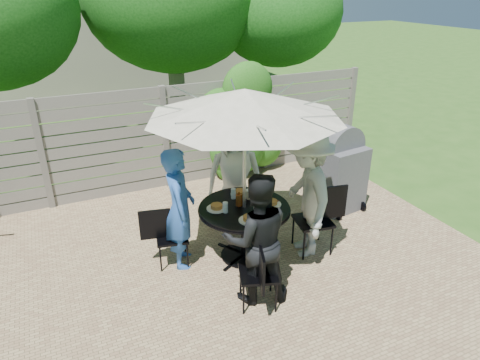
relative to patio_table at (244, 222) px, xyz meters
name	(u,v)px	position (x,y,z in m)	size (l,w,h in m)	color
backyard_envelope	(98,11)	(-0.22, 9.89, 2.07)	(60.00, 60.00, 5.00)	#2E561B
patio_table	(244,222)	(0.00, 0.00, 0.00)	(1.45, 1.45, 0.77)	black
umbrella	(245,103)	(0.00, 0.00, 1.60)	(2.94, 2.94, 2.31)	silver
chair_back	(234,206)	(0.26, 0.93, -0.27)	(0.52, 0.68, 0.89)	black
person_back	(235,176)	(0.22, 0.80, 0.30)	(0.83, 0.54, 1.69)	silver
chair_left	(172,247)	(-0.93, 0.26, -0.29)	(0.63, 0.47, 0.83)	black
person_left	(180,209)	(-0.80, 0.22, 0.28)	(0.59, 0.39, 1.63)	#2859B0
chair_front	(258,286)	(-0.26, -0.93, -0.28)	(0.54, 0.67, 0.88)	black
person_front	(257,240)	(-0.22, -0.80, 0.26)	(0.78, 0.61, 1.61)	black
chair_right	(313,232)	(0.93, -0.26, -0.25)	(0.73, 0.54, 0.96)	black
person_right	(307,194)	(0.80, -0.22, 0.35)	(1.15, 0.66, 1.78)	#B7B6B2
plate_back	(240,193)	(0.10, 0.35, 0.26)	(0.26, 0.26, 0.06)	white
plate_left	(217,207)	(-0.35, 0.10, 0.26)	(0.26, 0.26, 0.06)	white
plate_front	(249,219)	(-0.10, -0.35, 0.26)	(0.26, 0.26, 0.06)	white
plate_right	(271,203)	(0.35, -0.10, 0.26)	(0.26, 0.26, 0.06)	white
plate_extra	(263,215)	(0.09, -0.34, 0.26)	(0.24, 0.24, 0.06)	white
glass_back	(233,194)	(-0.03, 0.28, 0.30)	(0.07, 0.07, 0.14)	silver
glass_left	(225,207)	(-0.28, -0.03, 0.30)	(0.07, 0.07, 0.14)	silver
glass_front	(256,211)	(0.03, -0.28, 0.30)	(0.07, 0.07, 0.14)	silver
glass_right	(262,197)	(0.28, 0.03, 0.30)	(0.07, 0.07, 0.14)	silver
syrup_jug	(239,200)	(-0.04, 0.06, 0.31)	(0.09, 0.09, 0.16)	#59280C
coffee_cup	(249,195)	(0.16, 0.18, 0.29)	(0.08, 0.08, 0.12)	#C6B293
bbq_grill	(341,173)	(1.99, 0.58, 0.11)	(0.76, 0.62, 1.43)	#525257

